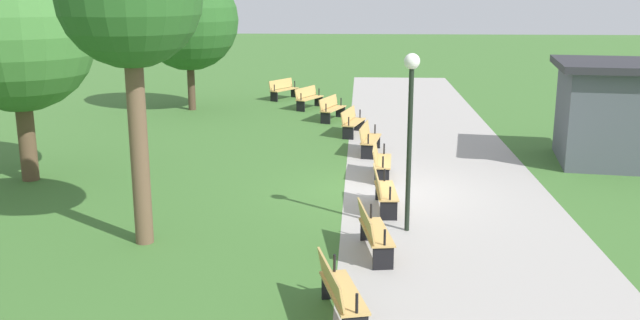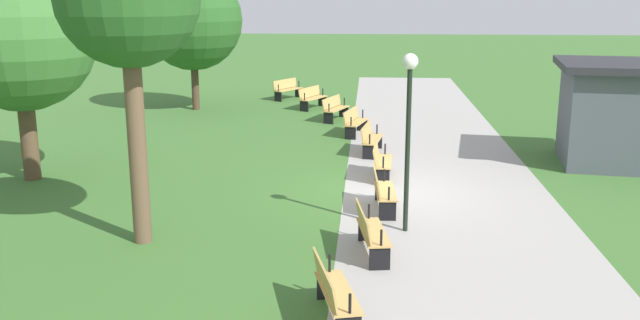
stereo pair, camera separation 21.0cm
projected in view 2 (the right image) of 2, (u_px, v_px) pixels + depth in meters
ground_plane at (385, 193)px, 17.27m from camera, size 120.00×120.00×0.00m
path_paving at (447, 194)px, 17.16m from camera, size 45.29×5.05×0.01m
bench_0 at (287, 89)px, 31.52m from camera, size 1.63×1.25×0.89m
bench_1 at (312, 98)px, 29.07m from camera, size 1.67×1.13×0.89m
bench_2 at (335, 108)px, 26.51m from camera, size 1.69×1.00×0.89m
bench_3 at (355, 122)px, 23.88m from camera, size 1.69×0.86×0.89m
bench_4 at (371, 139)px, 21.21m from camera, size 1.68×0.71×0.89m
bench_5 at (381, 161)px, 18.51m from camera, size 1.65×0.55×0.89m
bench_6 at (382, 190)px, 15.82m from camera, size 1.65×0.55×0.89m
bench_7 at (370, 231)px, 13.16m from camera, size 1.68×0.71×0.89m
bench_8 at (333, 291)px, 10.56m from camera, size 1.69×0.86×0.89m
tree_0 at (19, 36)px, 17.61m from camera, size 3.86×3.86×5.69m
tree_2 at (192, 20)px, 28.12m from camera, size 4.02×4.02×5.64m
lamp_post at (409, 108)px, 13.95m from camera, size 0.32×0.32×3.67m
kiosk at (608, 112)px, 19.85m from camera, size 3.90×3.35×2.91m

